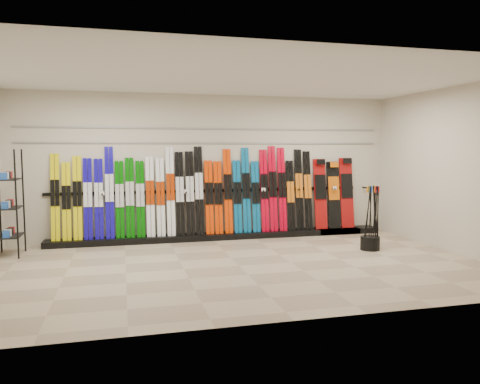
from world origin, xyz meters
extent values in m
plane|color=gray|center=(0.00, 0.00, 0.00)|extent=(8.00, 8.00, 0.00)
plane|color=beige|center=(0.00, 2.50, 1.50)|extent=(8.00, 0.00, 8.00)
plane|color=beige|center=(4.00, 0.00, 1.50)|extent=(0.00, 5.00, 5.00)
plane|color=silver|center=(0.00, 0.00, 3.00)|extent=(8.00, 8.00, 0.00)
cube|color=black|center=(0.22, 2.28, 0.06)|extent=(8.00, 0.40, 0.12)
cube|color=yellow|center=(-3.05, 2.35, 0.95)|extent=(0.17, 0.26, 1.67)
cube|color=yellow|center=(-2.85, 2.34, 0.87)|extent=(0.17, 0.23, 1.50)
cube|color=yellow|center=(-2.65, 2.35, 0.93)|extent=(0.17, 0.25, 1.62)
cube|color=#13099C|center=(-2.45, 2.34, 0.91)|extent=(0.17, 0.25, 1.58)
cube|color=#13099C|center=(-2.25, 2.34, 0.90)|extent=(0.17, 0.24, 1.57)
cube|color=#13099C|center=(-2.04, 2.36, 1.02)|extent=(0.17, 0.28, 1.81)
cube|color=#055904|center=(-1.85, 2.34, 0.88)|extent=(0.17, 0.24, 1.52)
cube|color=#055904|center=(-1.65, 2.35, 0.91)|extent=(0.17, 0.25, 1.58)
cube|color=#055904|center=(-1.45, 2.34, 0.88)|extent=(0.17, 0.24, 1.52)
cube|color=white|center=(-1.26, 2.35, 0.92)|extent=(0.17, 0.25, 1.61)
cube|color=white|center=(-1.05, 2.34, 0.90)|extent=(0.17, 0.24, 1.57)
cube|color=white|center=(-0.85, 2.36, 1.02)|extent=(0.17, 0.28, 1.80)
cube|color=black|center=(-0.66, 2.35, 0.97)|extent=(0.17, 0.26, 1.70)
cube|color=black|center=(-0.45, 2.35, 0.97)|extent=(0.17, 0.26, 1.71)
cube|color=black|center=(-0.26, 2.36, 1.02)|extent=(0.17, 0.28, 1.81)
cube|color=#EC3701|center=(-0.05, 2.34, 0.88)|extent=(0.17, 0.24, 1.52)
cube|color=#EC3701|center=(0.14, 2.34, 0.87)|extent=(0.17, 0.23, 1.50)
cube|color=#EC3701|center=(0.35, 2.36, 1.00)|extent=(0.17, 0.27, 1.76)
cube|color=#085A91|center=(0.56, 2.34, 0.88)|extent=(0.17, 0.24, 1.52)
cube|color=#085A91|center=(0.75, 2.36, 1.01)|extent=(0.17, 0.27, 1.78)
cube|color=#085A91|center=(0.96, 2.34, 0.87)|extent=(0.17, 0.23, 1.50)
cube|color=red|center=(1.16, 2.36, 0.99)|extent=(0.17, 0.27, 1.74)
cube|color=red|center=(1.35, 2.36, 1.03)|extent=(0.17, 0.28, 1.82)
cube|color=red|center=(1.56, 2.36, 1.01)|extent=(0.17, 0.28, 1.79)
cube|color=black|center=(1.75, 2.34, 0.87)|extent=(0.17, 0.23, 1.50)
cube|color=black|center=(1.95, 2.36, 0.99)|extent=(0.17, 0.27, 1.75)
cube|color=black|center=(2.15, 2.35, 0.97)|extent=(0.17, 0.26, 1.71)
cube|color=#990C0C|center=(2.45, 2.36, 0.89)|extent=(0.28, 0.24, 1.54)
cube|color=black|center=(2.77, 2.35, 0.86)|extent=(0.28, 0.23, 1.48)
cube|color=#990C0C|center=(3.09, 2.36, 0.90)|extent=(0.30, 0.24, 1.56)
cube|color=black|center=(-3.75, 1.70, 0.94)|extent=(0.40, 0.60, 1.87)
cylinder|color=black|center=(2.67, 0.56, 0.12)|extent=(0.36, 0.36, 0.25)
cylinder|color=black|center=(2.76, 0.54, 0.61)|extent=(0.07, 0.10, 1.18)
cylinder|color=black|center=(2.70, 0.50, 0.61)|extent=(0.07, 0.05, 1.18)
cylinder|color=black|center=(2.64, 0.51, 0.61)|extent=(0.12, 0.08, 1.18)
cylinder|color=black|center=(2.77, 0.60, 0.61)|extent=(0.08, 0.04, 1.18)
cylinder|color=black|center=(2.76, 0.46, 0.61)|extent=(0.08, 0.06, 1.18)
cylinder|color=black|center=(2.68, 0.60, 0.61)|extent=(0.10, 0.12, 1.18)
cylinder|color=black|center=(2.79, 0.52, 0.61)|extent=(0.05, 0.09, 1.18)
cylinder|color=black|center=(2.60, 0.55, 0.61)|extent=(0.06, 0.08, 1.18)
cylinder|color=black|center=(2.71, 0.48, 0.61)|extent=(0.11, 0.03, 1.18)
cylinder|color=black|center=(2.58, 0.54, 0.61)|extent=(0.12, 0.08, 1.18)
cylinder|color=black|center=(2.75, 0.51, 0.61)|extent=(0.06, 0.15, 1.17)
cylinder|color=black|center=(2.72, 0.51, 0.61)|extent=(0.10, 0.02, 1.18)
cube|color=gray|center=(0.00, 2.48, 2.00)|extent=(7.60, 0.02, 0.03)
cube|color=gray|center=(0.00, 2.48, 2.30)|extent=(7.60, 0.02, 0.03)
camera|label=1|loc=(-1.81, -7.18, 1.89)|focal=35.00mm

